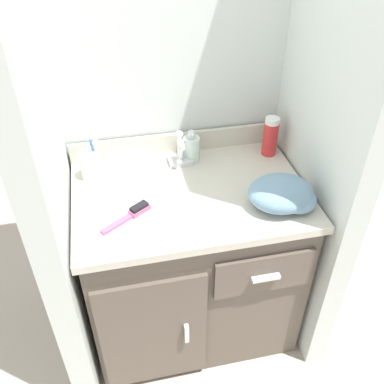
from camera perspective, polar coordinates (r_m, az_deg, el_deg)
ground_plane at (r=2.06m, az=-0.17°, el=-16.34°), size 6.00×6.00×0.00m
wall_back at (r=1.63m, az=-2.83°, el=17.40°), size 1.01×0.08×2.20m
wall_left at (r=1.32m, az=-20.68°, el=9.85°), size 0.08×0.64×2.20m
wall_right at (r=1.49m, az=18.06°, el=13.54°), size 0.08×0.64×2.20m
vanity at (r=1.75m, az=-0.22°, el=-9.03°), size 0.83×0.58×0.74m
backsplash at (r=1.72m, az=-2.15°, el=6.61°), size 0.83×0.02×0.08m
sink_faucet at (r=1.64m, az=-1.57°, el=5.21°), size 0.09×0.09×0.14m
toothbrush_cup at (r=1.60m, az=-13.35°, el=3.55°), size 0.07×0.07×0.17m
soap_dispenser at (r=1.66m, az=-0.06°, el=5.89°), size 0.06×0.07×0.13m
shaving_cream_can at (r=1.71m, az=10.41°, el=7.30°), size 0.06×0.06×0.16m
hairbrush at (r=1.43m, az=-7.96°, el=-2.86°), size 0.18×0.13×0.03m
hand_towel at (r=1.47m, az=12.20°, el=-0.32°), size 0.23×0.19×0.10m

